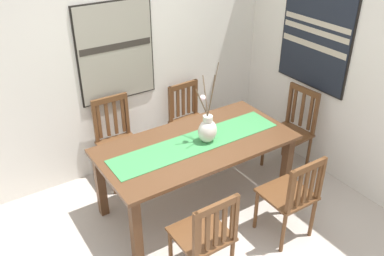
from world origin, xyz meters
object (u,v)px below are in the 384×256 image
object	(u,v)px
chair_1	(205,236)
chair_3	(292,195)
centerpiece_vase	(207,129)
painting_on_back_wall	(116,52)
chair_4	(190,120)
chair_0	(292,129)
painting_on_side_wall	(316,38)
chair_2	(118,140)
dining_table	(196,151)

from	to	relation	value
chair_1	chair_3	xyz separation A→B (m)	(0.92, -0.01, -0.00)
chair_1	chair_3	world-z (taller)	chair_1
centerpiece_vase	painting_on_back_wall	distance (m)	1.27
centerpiece_vase	chair_4	bearing A→B (deg)	67.37
chair_0	centerpiece_vase	bearing A→B (deg)	-178.65
centerpiece_vase	chair_1	size ratio (longest dim) A/B	0.85
painting_on_back_wall	painting_on_side_wall	world-z (taller)	painting_on_side_wall
chair_1	painting_on_side_wall	size ratio (longest dim) A/B	0.83
centerpiece_vase	chair_3	xyz separation A→B (m)	(0.36, -0.79, -0.40)
chair_4	painting_on_back_wall	world-z (taller)	painting_on_back_wall
chair_3	chair_2	bearing A→B (deg)	118.31
chair_2	chair_4	xyz separation A→B (m)	(0.90, -0.03, -0.01)
centerpiece_vase	chair_0	distance (m)	1.24
chair_4	painting_on_back_wall	distance (m)	1.18
chair_2	painting_on_back_wall	bearing A→B (deg)	53.66
painting_on_side_wall	chair_2	bearing A→B (deg)	159.04
chair_0	painting_on_side_wall	bearing A→B (deg)	18.66
dining_table	chair_3	world-z (taller)	chair_3
dining_table	chair_4	bearing A→B (deg)	61.10
dining_table	chair_0	xyz separation A→B (m)	(1.27, -0.02, -0.15)
dining_table	centerpiece_vase	bearing A→B (deg)	-25.42
chair_3	painting_on_back_wall	bearing A→B (deg)	111.31
chair_1	painting_on_back_wall	bearing A→B (deg)	84.56
chair_1	painting_on_back_wall	distance (m)	2.09
chair_1	chair_2	world-z (taller)	chair_2
chair_2	chair_0	bearing A→B (deg)	-26.44
chair_0	chair_1	bearing A→B (deg)	-155.01
painting_on_side_wall	chair_1	bearing A→B (deg)	-155.83
chair_3	chair_1	bearing A→B (deg)	179.42
chair_1	painting_on_side_wall	xyz separation A→B (m)	(2.01, 0.90, 0.98)
chair_1	painting_on_back_wall	size ratio (longest dim) A/B	0.86
chair_1	chair_4	distance (m)	1.87
dining_table	chair_2	bearing A→B (deg)	118.13
centerpiece_vase	painting_on_side_wall	bearing A→B (deg)	4.72
chair_3	chair_0	bearing A→B (deg)	45.03
chair_0	painting_on_back_wall	distance (m)	2.09
dining_table	chair_3	distance (m)	0.96
centerpiece_vase	chair_4	xyz separation A→B (m)	(0.36, 0.85, -0.40)
dining_table	painting_on_back_wall	xyz separation A→B (m)	(-0.29, 1.06, 0.73)
chair_0	dining_table	bearing A→B (deg)	179.29
chair_4	painting_on_side_wall	distance (m)	1.64
dining_table	painting_on_side_wall	bearing A→B (deg)	2.83
dining_table	centerpiece_vase	xyz separation A→B (m)	(0.09, -0.04, 0.24)
painting_on_back_wall	painting_on_side_wall	bearing A→B (deg)	-28.28
chair_2	painting_on_back_wall	world-z (taller)	painting_on_back_wall
dining_table	chair_0	world-z (taller)	chair_0
centerpiece_vase	painting_on_side_wall	xyz separation A→B (m)	(1.45, 0.12, 0.58)
chair_1	chair_3	size ratio (longest dim) A/B	1.01
dining_table	painting_on_back_wall	size ratio (longest dim) A/B	1.80
centerpiece_vase	dining_table	bearing A→B (deg)	154.58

